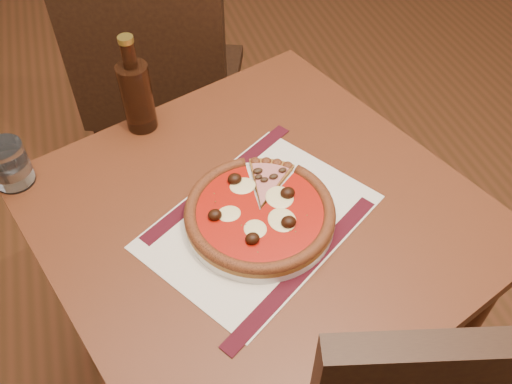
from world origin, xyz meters
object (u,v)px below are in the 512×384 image
at_px(pizza, 260,211).
at_px(chair_far, 160,81).
at_px(plate, 260,218).
at_px(table, 259,240).
at_px(water_glass, 9,164).
at_px(bottle, 137,94).

bearing_deg(pizza, chair_far, 94.95).
relative_size(plate, pizza, 1.00).
xyz_separation_m(table, plate, (-0.01, -0.03, 0.11)).
bearing_deg(plate, chair_far, 94.96).
xyz_separation_m(plate, water_glass, (-0.45, 0.26, 0.04)).
relative_size(chair_far, water_glass, 9.96).
xyz_separation_m(table, pizza, (-0.01, -0.03, 0.13)).
xyz_separation_m(plate, pizza, (-0.00, -0.00, 0.02)).
xyz_separation_m(water_glass, bottle, (0.28, 0.09, 0.04)).
relative_size(pizza, water_glass, 3.00).
height_order(chair_far, bottle, bottle).
bearing_deg(chair_far, pizza, 117.73).
relative_size(plate, water_glass, 3.00).
relative_size(table, plate, 3.51).
xyz_separation_m(chair_far, water_glass, (-0.38, -0.53, 0.25)).
relative_size(table, chair_far, 1.06).
xyz_separation_m(table, bottle, (-0.18, 0.32, 0.19)).
distance_m(pizza, bottle, 0.39).
xyz_separation_m(pizza, bottle, (-0.17, 0.35, 0.06)).
bearing_deg(chair_far, plate, 117.74).
bearing_deg(pizza, water_glass, 149.94).
height_order(table, plate, plate).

